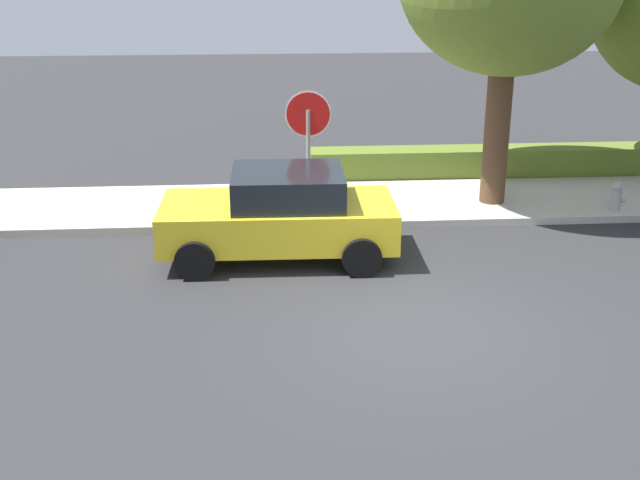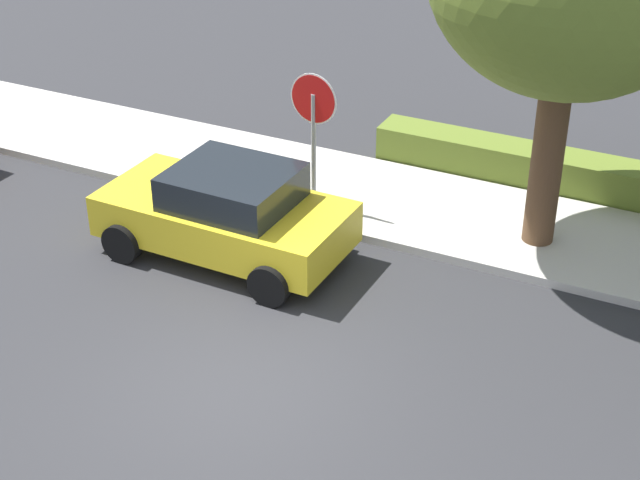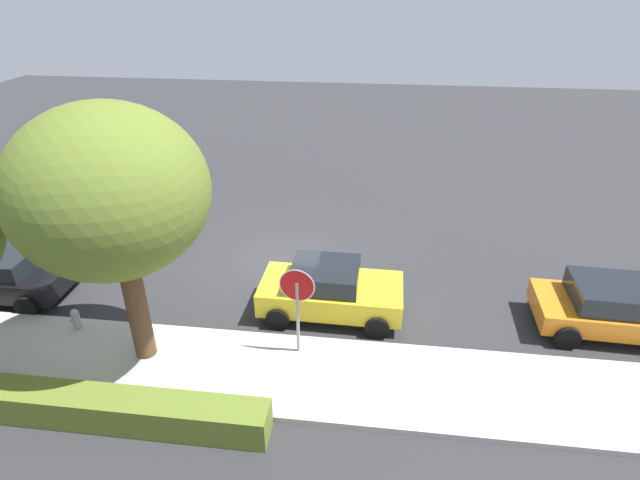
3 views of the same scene
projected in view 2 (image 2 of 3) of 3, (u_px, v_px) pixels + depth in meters
ground_plane at (238, 385)px, 12.66m from camera, size 60.00×60.00×0.00m
sidewalk_curb at (398, 204)px, 16.83m from camera, size 32.00×2.73×0.14m
stop_sign at (314, 118)px, 15.85m from camera, size 0.85×0.09×2.50m
parked_car_yellow at (227, 212)px, 15.13m from camera, size 3.91×2.11×1.50m
front_yard_hedge at (592, 180)px, 16.95m from camera, size 7.84×0.75×0.74m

